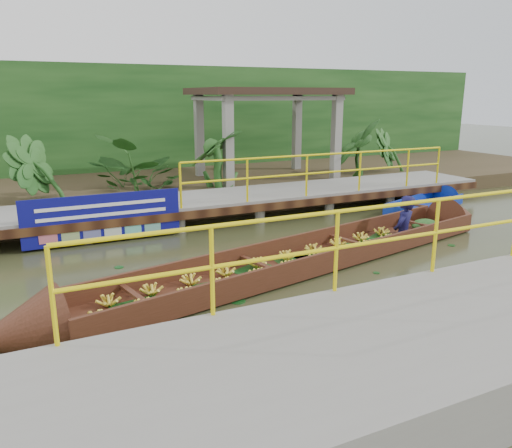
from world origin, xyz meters
name	(u,v)px	position (x,y,z in m)	size (l,w,h in m)	color
ground	(276,260)	(0.00, 0.00, 0.00)	(80.00, 80.00, 0.00)	#34381C
land_strip	(165,185)	(0.00, 7.50, 0.23)	(30.00, 8.00, 0.45)	#382E1C
far_dock	(211,201)	(0.02, 3.43, 0.48)	(16.00, 2.06, 1.66)	gray
pavilion	(267,101)	(3.00, 6.30, 2.82)	(4.40, 3.00, 3.00)	gray
foliage_backdrop	(143,124)	(0.00, 10.00, 2.00)	(30.00, 0.80, 4.00)	#143D13
vendor_boat	(319,251)	(0.65, -0.45, 0.22)	(10.96, 3.33, 2.17)	#391D0F
moored_blue_boat	(438,202)	(6.18, 2.12, 0.14)	(3.33, 1.88, 0.77)	#0D2897
blue_banner	(104,218)	(-2.67, 2.48, 0.56)	(3.17, 0.04, 0.99)	navy
tropical_plants	(208,162)	(0.67, 5.30, 1.19)	(14.19, 1.19, 1.48)	#143D13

